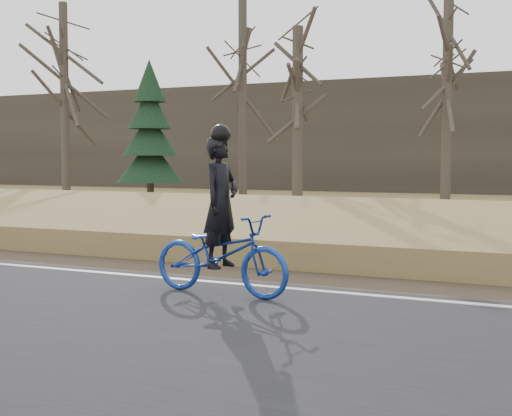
% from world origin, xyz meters
% --- Properties ---
extents(ground, '(120.00, 120.00, 0.00)m').
position_xyz_m(ground, '(0.00, 0.00, 0.00)').
color(ground, olive).
rests_on(ground, ground).
extents(edge_line, '(120.00, 0.12, 0.01)m').
position_xyz_m(edge_line, '(0.00, 0.20, 0.07)').
color(edge_line, silver).
rests_on(edge_line, road).
extents(shoulder, '(120.00, 1.60, 0.04)m').
position_xyz_m(shoulder, '(0.00, 1.20, 0.02)').
color(shoulder, '#473A2B').
rests_on(shoulder, ground).
extents(embankment, '(120.00, 5.00, 0.44)m').
position_xyz_m(embankment, '(0.00, 4.20, 0.22)').
color(embankment, olive).
rests_on(embankment, ground).
extents(ballast, '(120.00, 3.00, 0.45)m').
position_xyz_m(ballast, '(0.00, 8.00, 0.23)').
color(ballast, slate).
rests_on(ballast, ground).
extents(railroad, '(120.00, 2.40, 0.29)m').
position_xyz_m(railroad, '(0.00, 8.00, 0.53)').
color(railroad, black).
rests_on(railroad, ballast).
extents(treeline_backdrop, '(120.00, 4.00, 6.00)m').
position_xyz_m(treeline_backdrop, '(0.00, 30.00, 3.00)').
color(treeline_backdrop, '#383328').
rests_on(treeline_backdrop, ground).
extents(cyclist, '(2.02, 0.86, 2.16)m').
position_xyz_m(cyclist, '(3.99, -0.55, 0.74)').
color(cyclist, navy).
rests_on(cyclist, road).
extents(bare_tree_far_left, '(0.36, 0.36, 8.11)m').
position_xyz_m(bare_tree_far_left, '(-11.39, 14.75, 4.06)').
color(bare_tree_far_left, '#463E33').
rests_on(bare_tree_far_left, ground).
extents(bare_tree_left, '(0.36, 0.36, 8.58)m').
position_xyz_m(bare_tree_left, '(-5.14, 18.56, 4.29)').
color(bare_tree_left, '#463E33').
rests_on(bare_tree_left, ground).
extents(bare_tree_near_left, '(0.36, 0.36, 6.21)m').
position_xyz_m(bare_tree_near_left, '(-0.82, 14.00, 3.11)').
color(bare_tree_near_left, '#463E33').
rests_on(bare_tree_near_left, ground).
extents(bare_tree_center, '(0.36, 0.36, 7.94)m').
position_xyz_m(bare_tree_center, '(3.54, 17.23, 3.97)').
color(bare_tree_center, '#463E33').
rests_on(bare_tree_center, ground).
extents(conifer, '(2.60, 2.60, 5.64)m').
position_xyz_m(conifer, '(-7.46, 15.05, 2.67)').
color(conifer, '#463E33').
rests_on(conifer, ground).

